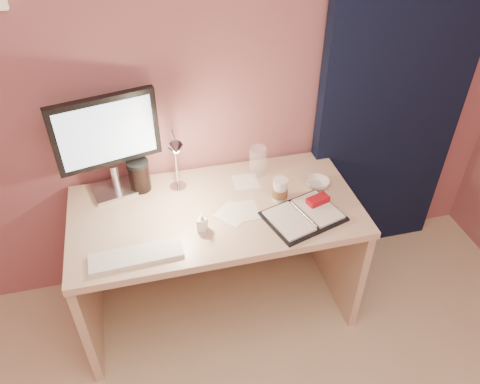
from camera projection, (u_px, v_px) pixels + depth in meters
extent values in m
plane|color=#915458|center=(196.00, 76.00, 2.22)|extent=(3.50, 0.00, 3.50)
cube|color=black|center=(396.00, 87.00, 2.47)|extent=(0.85, 0.08, 2.20)
cube|color=#CBAC8F|center=(216.00, 212.00, 2.28)|extent=(1.40, 0.70, 0.04)
cube|color=#CBAC8F|center=(87.00, 287.00, 2.38)|extent=(0.04, 0.66, 0.69)
cube|color=#CBAC8F|center=(336.00, 241.00, 2.63)|extent=(0.04, 0.66, 0.69)
cube|color=#CBAC8F|center=(206.00, 215.00, 2.72)|extent=(1.32, 0.03, 0.55)
cube|color=silver|center=(118.00, 189.00, 2.37)|extent=(0.27, 0.23, 0.02)
cylinder|color=silver|center=(115.00, 177.00, 2.33)|extent=(0.04, 0.04, 0.13)
cube|color=black|center=(106.00, 131.00, 2.16)|extent=(0.49, 0.15, 0.35)
cube|color=#BBDDFF|center=(104.00, 134.00, 2.13)|extent=(0.43, 0.10, 0.30)
cube|color=white|center=(136.00, 256.00, 2.01)|extent=(0.41, 0.14, 0.02)
cube|color=black|center=(303.00, 217.00, 2.21)|extent=(0.41, 0.35, 0.01)
cube|color=white|center=(289.00, 221.00, 2.17)|extent=(0.21, 0.26, 0.01)
cube|color=white|center=(318.00, 209.00, 2.24)|extent=(0.21, 0.26, 0.01)
cube|color=#AA0E1D|center=(318.00, 200.00, 2.25)|extent=(0.12, 0.08, 0.03)
cube|color=white|center=(243.00, 211.00, 2.25)|extent=(0.15, 0.15, 0.00)
cube|color=white|center=(246.00, 182.00, 2.43)|extent=(0.13, 0.13, 0.00)
cube|color=white|center=(233.00, 214.00, 2.23)|extent=(0.21, 0.21, 0.00)
cylinder|color=white|center=(280.00, 191.00, 2.28)|extent=(0.07, 0.07, 0.11)
cylinder|color=brown|center=(280.00, 192.00, 2.29)|extent=(0.08, 0.08, 0.05)
cylinder|color=white|center=(281.00, 181.00, 2.24)|extent=(0.07, 0.07, 0.01)
cylinder|color=white|center=(258.00, 161.00, 2.44)|extent=(0.09, 0.09, 0.16)
imported|color=silver|center=(317.00, 183.00, 2.39)|extent=(0.15, 0.15, 0.04)
imported|color=white|center=(202.00, 222.00, 2.12)|extent=(0.06, 0.06, 0.10)
cylinder|color=black|center=(139.00, 177.00, 2.34)|extent=(0.11, 0.11, 0.15)
cylinder|color=silver|center=(178.00, 187.00, 2.39)|extent=(0.09, 0.09, 0.01)
cylinder|color=silver|center=(176.00, 160.00, 2.28)|extent=(0.01, 0.01, 0.32)
cone|color=silver|center=(178.00, 149.00, 2.07)|extent=(0.07, 0.06, 0.07)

